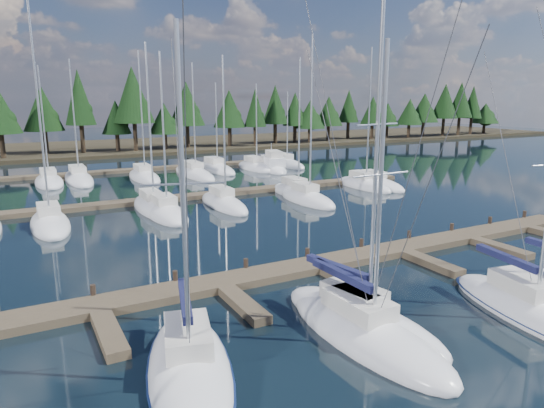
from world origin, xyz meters
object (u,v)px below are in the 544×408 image
front_sailboat_2 (360,319)px  motor_yacht_right (273,167)px  front_sailboat_3 (365,333)px  main_dock (323,268)px  front_sailboat_1 (190,369)px  front_sailboat_4 (527,310)px

front_sailboat_2 → motor_yacht_right: size_ratio=1.70×
front_sailboat_3 → main_dock: bearing=68.2°
main_dock → front_sailboat_1: bearing=-147.2°
front_sailboat_4 → motor_yacht_right: size_ratio=1.37×
front_sailboat_2 → front_sailboat_3: size_ratio=1.26×
front_sailboat_3 → front_sailboat_4: bearing=-12.8°
front_sailboat_1 → front_sailboat_2: (7.65, 0.19, 0.03)m
front_sailboat_3 → motor_yacht_right: 46.21m
motor_yacht_right → front_sailboat_4: bearing=-103.9°
front_sailboat_1 → front_sailboat_3: 7.15m
front_sailboat_1 → motor_yacht_right: 48.83m
front_sailboat_1 → front_sailboat_3: size_ratio=1.02×
main_dock → front_sailboat_4: 10.23m
front_sailboat_4 → motor_yacht_right: front_sailboat_4 is taller
front_sailboat_2 → front_sailboat_3: bearing=-118.9°
motor_yacht_right → front_sailboat_3: bearing=-113.8°
front_sailboat_3 → front_sailboat_1: bearing=173.6°
front_sailboat_1 → front_sailboat_3: (7.11, -0.79, 0.00)m
main_dock → motor_yacht_right: 38.40m
front_sailboat_1 → front_sailboat_4: 15.06m
front_sailboat_3 → motor_yacht_right: bearing=66.2°
front_sailboat_1 → motor_yacht_right: front_sailboat_1 is taller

